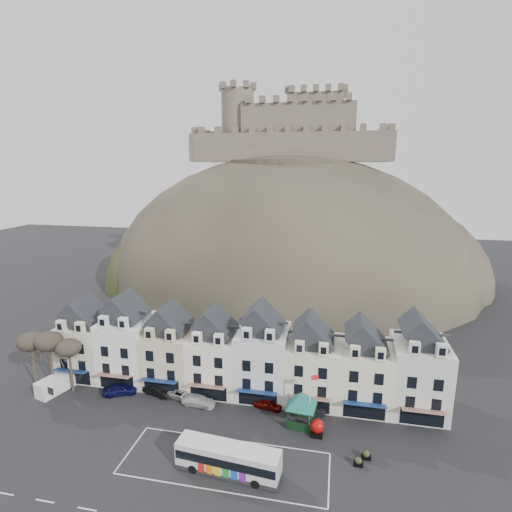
{
  "coord_description": "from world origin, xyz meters",
  "views": [
    {
      "loc": [
        12.63,
        -34.12,
        31.32
      ],
      "look_at": [
        0.71,
        24.0,
        17.71
      ],
      "focal_mm": 28.0,
      "sensor_mm": 36.0,
      "label": 1
    }
  ],
  "objects_px": {
    "white_van": "(55,384)",
    "car_navy": "(120,389)",
    "red_buoy": "(317,427)",
    "flagpole": "(311,397)",
    "car_maroon": "(268,404)",
    "car_silver": "(182,394)",
    "bus_shelter": "(302,399)",
    "car_white": "(199,401)",
    "bus": "(228,458)",
    "car_charcoal": "(308,408)",
    "car_black": "(157,390)"
  },
  "relations": [
    {
      "from": "flagpole",
      "to": "car_maroon",
      "type": "distance_m",
      "value": 7.18
    },
    {
      "from": "flagpole",
      "to": "car_charcoal",
      "type": "relative_size",
      "value": 1.59
    },
    {
      "from": "bus",
      "to": "car_black",
      "type": "height_order",
      "value": "bus"
    },
    {
      "from": "car_black",
      "to": "car_charcoal",
      "type": "distance_m",
      "value": 20.84
    },
    {
      "from": "bus_shelter",
      "to": "car_black",
      "type": "bearing_deg",
      "value": 179.21
    },
    {
      "from": "flagpole",
      "to": "car_silver",
      "type": "xyz_separation_m",
      "value": [
        -17.64,
        2.69,
        -3.47
      ]
    },
    {
      "from": "flagpole",
      "to": "car_white",
      "type": "distance_m",
      "value": 15.32
    },
    {
      "from": "bus",
      "to": "car_maroon",
      "type": "bearing_deg",
      "value": 85.13
    },
    {
      "from": "flagpole",
      "to": "car_white",
      "type": "xyz_separation_m",
      "value": [
        -14.85,
        1.57,
        -3.42
      ]
    },
    {
      "from": "bus_shelter",
      "to": "car_silver",
      "type": "distance_m",
      "value": 16.98
    },
    {
      "from": "car_silver",
      "to": "car_white",
      "type": "xyz_separation_m",
      "value": [
        2.78,
        -1.12,
        0.05
      ]
    },
    {
      "from": "white_van",
      "to": "car_white",
      "type": "xyz_separation_m",
      "value": [
        20.87,
        1.0,
        -0.47
      ]
    },
    {
      "from": "bus",
      "to": "car_maroon",
      "type": "distance_m",
      "value": 12.15
    },
    {
      "from": "flagpole",
      "to": "car_navy",
      "type": "relative_size",
      "value": 1.57
    },
    {
      "from": "flagpole",
      "to": "car_navy",
      "type": "height_order",
      "value": "flagpole"
    },
    {
      "from": "bus",
      "to": "car_white",
      "type": "height_order",
      "value": "bus"
    },
    {
      "from": "flagpole",
      "to": "car_maroon",
      "type": "xyz_separation_m",
      "value": [
        -5.65,
        2.78,
        -3.44
      ]
    },
    {
      "from": "bus",
      "to": "bus_shelter",
      "type": "distance_m",
      "value": 11.69
    },
    {
      "from": "bus",
      "to": "car_black",
      "type": "distance_m",
      "value": 18.04
    },
    {
      "from": "bus_shelter",
      "to": "car_charcoal",
      "type": "xyz_separation_m",
      "value": [
        0.62,
        2.36,
        -2.69
      ]
    },
    {
      "from": "red_buoy",
      "to": "car_navy",
      "type": "relative_size",
      "value": 0.45
    },
    {
      "from": "red_buoy",
      "to": "car_white",
      "type": "xyz_separation_m",
      "value": [
        -15.8,
        2.97,
        -0.39
      ]
    },
    {
      "from": "bus_shelter",
      "to": "red_buoy",
      "type": "height_order",
      "value": "bus_shelter"
    },
    {
      "from": "car_navy",
      "to": "car_maroon",
      "type": "xyz_separation_m",
      "value": [
        20.8,
        0.94,
        -0.13
      ]
    },
    {
      "from": "car_black",
      "to": "red_buoy",
      "type": "bearing_deg",
      "value": -84.68
    },
    {
      "from": "bus_shelter",
      "to": "car_black",
      "type": "relative_size",
      "value": 1.61
    },
    {
      "from": "red_buoy",
      "to": "car_silver",
      "type": "distance_m",
      "value": 19.04
    },
    {
      "from": "bus_shelter",
      "to": "car_black",
      "type": "distance_m",
      "value": 20.56
    },
    {
      "from": "car_silver",
      "to": "car_charcoal",
      "type": "distance_m",
      "value": 17.18
    },
    {
      "from": "bus_shelter",
      "to": "red_buoy",
      "type": "bearing_deg",
      "value": -33.53
    },
    {
      "from": "bus",
      "to": "white_van",
      "type": "relative_size",
      "value": 2.09
    },
    {
      "from": "white_van",
      "to": "car_charcoal",
      "type": "bearing_deg",
      "value": 19.1
    },
    {
      "from": "white_van",
      "to": "car_silver",
      "type": "distance_m",
      "value": 18.21
    },
    {
      "from": "bus_shelter",
      "to": "flagpole",
      "type": "distance_m",
      "value": 1.29
    },
    {
      "from": "car_silver",
      "to": "car_charcoal",
      "type": "xyz_separation_m",
      "value": [
        17.18,
        -0.05,
        0.13
      ]
    },
    {
      "from": "white_van",
      "to": "car_black",
      "type": "height_order",
      "value": "white_van"
    },
    {
      "from": "car_silver",
      "to": "car_white",
      "type": "relative_size",
      "value": 0.94
    },
    {
      "from": "white_van",
      "to": "car_navy",
      "type": "relative_size",
      "value": 1.17
    },
    {
      "from": "bus",
      "to": "white_van",
      "type": "bearing_deg",
      "value": 166.13
    },
    {
      "from": "bus_shelter",
      "to": "flagpole",
      "type": "height_order",
      "value": "flagpole"
    },
    {
      "from": "flagpole",
      "to": "car_charcoal",
      "type": "bearing_deg",
      "value": 99.74
    },
    {
      "from": "car_silver",
      "to": "car_white",
      "type": "height_order",
      "value": "car_white"
    },
    {
      "from": "bus_shelter",
      "to": "car_charcoal",
      "type": "bearing_deg",
      "value": 81.56
    },
    {
      "from": "car_charcoal",
      "to": "car_white",
      "type": "bearing_deg",
      "value": 87.68
    },
    {
      "from": "bus_shelter",
      "to": "red_buoy",
      "type": "relative_size",
      "value": 3.36
    },
    {
      "from": "bus",
      "to": "car_charcoal",
      "type": "bearing_deg",
      "value": 63.37
    },
    {
      "from": "car_black",
      "to": "car_maroon",
      "type": "relative_size",
      "value": 1.14
    },
    {
      "from": "red_buoy",
      "to": "car_maroon",
      "type": "distance_m",
      "value": 7.83
    },
    {
      "from": "car_white",
      "to": "white_van",
      "type": "bearing_deg",
      "value": 96.8
    },
    {
      "from": "bus_shelter",
      "to": "car_silver",
      "type": "height_order",
      "value": "bus_shelter"
    }
  ]
}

